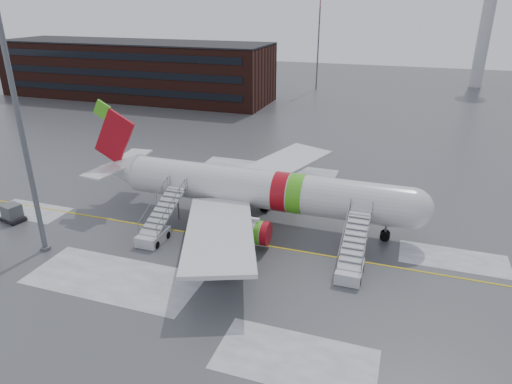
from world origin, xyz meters
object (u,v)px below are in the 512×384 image
(airliner, at_px, (253,189))
(pushback_tug, at_px, (216,267))
(airstair_fwd, at_px, (351,261))
(light_mast_near, at_px, (12,84))
(uld_container, at_px, (12,213))
(airstair_aft, at_px, (157,228))

(airliner, distance_m, pushback_tug, 10.72)
(airliner, relative_size, airstair_fwd, 4.55)
(airliner, bearing_deg, pushback_tug, -88.02)
(pushback_tug, xyz_separation_m, light_mast_near, (-16.06, -1.30, 14.03))
(airstair_fwd, xyz_separation_m, light_mast_near, (-26.41, -5.12, 13.60))
(airstair_fwd, height_order, light_mast_near, light_mast_near)
(airliner, relative_size, uld_container, 14.11)
(light_mast_near, bearing_deg, airstair_aft, 31.20)
(airstair_fwd, relative_size, uld_container, 3.10)
(airstair_fwd, height_order, airstair_aft, same)
(uld_container, bearing_deg, airstair_fwd, 2.57)
(uld_container, xyz_separation_m, light_mast_near, (7.20, -3.61, 13.83))
(pushback_tug, relative_size, uld_container, 1.13)
(airliner, distance_m, light_mast_near, 22.56)
(uld_container, bearing_deg, airstair_aft, 5.51)
(pushback_tug, xyz_separation_m, uld_container, (-23.26, 2.30, 0.20))
(airliner, xyz_separation_m, light_mast_near, (-15.70, -11.65, 11.25))
(airliner, xyz_separation_m, pushback_tug, (0.36, -10.35, -2.78))
(airstair_aft, height_order, uld_container, airstair_aft)
(airliner, distance_m, airstair_fwd, 12.77)
(pushback_tug, bearing_deg, uld_container, 174.35)
(pushback_tug, height_order, light_mast_near, light_mast_near)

